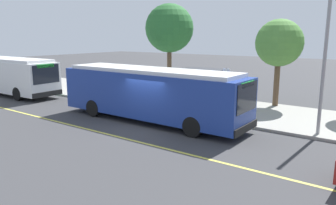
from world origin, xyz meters
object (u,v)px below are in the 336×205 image
object	(u,v)px
transit_bus_main	(150,93)
transit_bus_second	(8,74)
waiting_bench	(205,99)
route_sign_post	(226,86)
pedestrian_commuter	(197,95)

from	to	relation	value
transit_bus_main	transit_bus_second	bearing A→B (deg)	-179.52
transit_bus_second	waiting_bench	bearing A→B (deg)	16.78
waiting_bench	transit_bus_second	bearing A→B (deg)	-163.22
route_sign_post	pedestrian_commuter	world-z (taller)	route_sign_post
transit_bus_second	route_sign_post	bearing A→B (deg)	8.92
waiting_bench	pedestrian_commuter	world-z (taller)	pedestrian_commuter
transit_bus_main	pedestrian_commuter	bearing A→B (deg)	73.25
waiting_bench	route_sign_post	xyz separation A→B (m)	(2.41, -1.87, 1.32)
route_sign_post	pedestrian_commuter	distance (m)	2.48
transit_bus_second	pedestrian_commuter	world-z (taller)	transit_bus_second
pedestrian_commuter	transit_bus_second	bearing A→B (deg)	-167.58
waiting_bench	pedestrian_commuter	distance (m)	1.33
transit_bus_second	waiting_bench	xyz separation A→B (m)	(15.58, 4.70, -0.98)
transit_bus_main	waiting_bench	bearing A→B (deg)	79.59
transit_bus_main	route_sign_post	world-z (taller)	same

